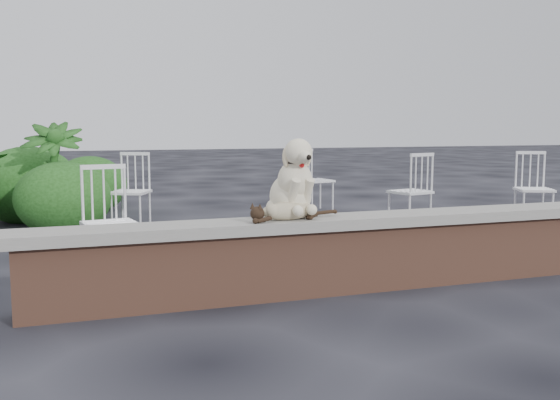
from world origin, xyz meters
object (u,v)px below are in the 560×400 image
object	(u,v)px
cat	(287,210)
chair_a	(110,222)
chair_d	(534,188)
chair_c	(410,190)
chair_b	(131,191)
potted_plant_b	(53,176)
chair_e	(316,179)
dog	(290,177)

from	to	relation	value
cat	chair_a	size ratio (longest dim) A/B	0.94
cat	chair_a	xyz separation A→B (m)	(-1.18, 1.08, -0.18)
chair_d	chair_a	world-z (taller)	same
cat	chair_c	size ratio (longest dim) A/B	0.94
chair_b	chair_a	distance (m)	2.59
potted_plant_b	chair_e	bearing A→B (deg)	8.51
cat	chair_e	world-z (taller)	chair_e
chair_d	potted_plant_b	size ratio (longest dim) A/B	0.71
chair_d	potted_plant_b	bearing A→B (deg)	-172.27
chair_d	potted_plant_b	distance (m)	6.08
potted_plant_b	cat	bearing A→B (deg)	-66.70
chair_e	dog	bearing A→B (deg)	146.53
dog	potted_plant_b	distance (m)	4.09
cat	chair_c	bearing A→B (deg)	37.79
chair_d	chair_a	xyz separation A→B (m)	(-5.38, -1.16, 0.00)
cat	chair_e	distance (m)	4.87
chair_b	potted_plant_b	size ratio (longest dim) A/B	0.71
dog	chair_e	size ratio (longest dim) A/B	0.64
chair_e	potted_plant_b	bearing A→B (deg)	89.98
dog	cat	distance (m)	0.28
dog	chair_b	distance (m)	3.61
chair_b	potted_plant_b	world-z (taller)	potted_plant_b
chair_b	cat	bearing A→B (deg)	-52.33
dog	potted_plant_b	world-z (taller)	potted_plant_b
dog	cat	bearing A→B (deg)	-125.09
chair_a	chair_b	bearing A→B (deg)	71.29
chair_d	chair_e	distance (m)	3.04
chair_d	chair_a	bearing A→B (deg)	-144.77
cat	chair_c	world-z (taller)	chair_c
chair_c	chair_a	bearing A→B (deg)	7.75
chair_d	dog	bearing A→B (deg)	-130.02
chair_a	cat	bearing A→B (deg)	-51.61
chair_d	chair_c	bearing A→B (deg)	-166.59
chair_c	chair_e	world-z (taller)	same
dog	potted_plant_b	xyz separation A→B (m)	(-1.74, 3.70, -0.22)
potted_plant_b	dog	bearing A→B (deg)	-64.84
chair_e	cat	bearing A→B (deg)	146.42
chair_a	potted_plant_b	size ratio (longest dim) A/B	0.71
potted_plant_b	chair_b	bearing A→B (deg)	-13.23
dog	chair_b	xyz separation A→B (m)	(-0.83, 3.49, -0.41)
dog	chair_d	size ratio (longest dim) A/B	0.64
chair_d	chair_c	world-z (taller)	same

